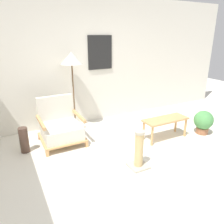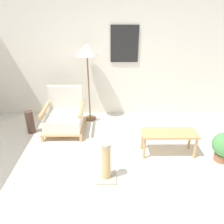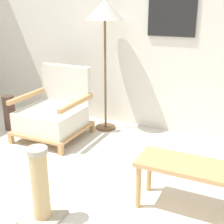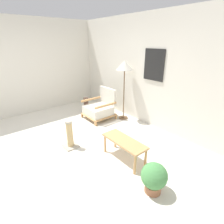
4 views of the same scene
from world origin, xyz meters
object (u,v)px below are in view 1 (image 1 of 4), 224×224
object	(u,v)px
coffee_table	(165,122)
armchair	(61,127)
scratching_post	(139,152)
floor_lamp	(72,62)
potted_plant	(203,121)
vase	(24,140)

from	to	relation	value
coffee_table	armchair	bearing A→B (deg)	157.45
coffee_table	scratching_post	size ratio (longest dim) A/B	1.49
floor_lamp	potted_plant	xyz separation A→B (m)	(2.23, -1.45, -1.15)
armchair	potted_plant	world-z (taller)	armchair
vase	scratching_post	xyz separation A→B (m)	(1.48, -1.29, 0.03)
potted_plant	scratching_post	xyz separation A→B (m)	(-1.84, -0.40, -0.01)
coffee_table	vase	distance (m)	2.59
coffee_table	potted_plant	world-z (taller)	potted_plant
floor_lamp	vase	world-z (taller)	floor_lamp
floor_lamp	scratching_post	size ratio (longest dim) A/B	2.67
vase	potted_plant	world-z (taller)	potted_plant
scratching_post	armchair	bearing A→B (deg)	121.54
coffee_table	vase	size ratio (longest dim) A/B	1.98
floor_lamp	vase	size ratio (longest dim) A/B	3.55
potted_plant	scratching_post	bearing A→B (deg)	-167.83
floor_lamp	vase	xyz separation A→B (m)	(-1.10, -0.56, -1.19)
armchair	potted_plant	bearing A→B (deg)	-19.62
coffee_table	scratching_post	bearing A→B (deg)	-149.80
vase	scratching_post	distance (m)	1.96
armchair	coffee_table	distance (m)	1.99
armchair	scratching_post	bearing A→B (deg)	-58.46
armchair	floor_lamp	world-z (taller)	floor_lamp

